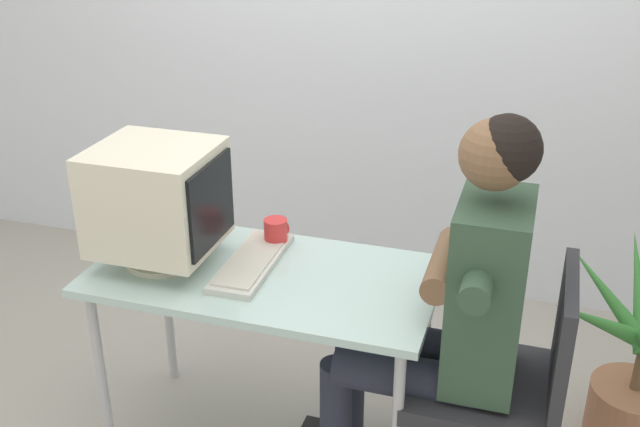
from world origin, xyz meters
name	(u,v)px	position (x,y,z in m)	size (l,w,h in m)	color
desk	(264,290)	(0.00, 0.00, 0.66)	(1.18, 0.61, 0.73)	#B7B7BC
crt_monitor	(157,199)	(-0.36, -0.03, 0.97)	(0.41, 0.37, 0.42)	beige
keyboard	(252,262)	(-0.06, 0.03, 0.75)	(0.17, 0.46, 0.03)	silver
office_chair	(507,376)	(0.84, -0.03, 0.50)	(0.48, 0.48, 0.89)	#4C4C51
person_seated	(450,302)	(0.64, -0.03, 0.75)	(0.75, 0.56, 1.37)	#334C38
potted_plant	(640,374)	(1.29, 0.38, 0.32)	(0.75, 0.65, 0.79)	#9E6647
desk_mug	(276,233)	(-0.03, 0.20, 0.78)	(0.08, 0.10, 0.11)	red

